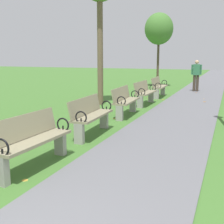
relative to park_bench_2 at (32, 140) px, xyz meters
The scene contains 9 objects.
paved_walkway 15.57m from the park_bench_2, 84.06° to the left, with size 2.22×44.00×0.02m, color slate.
park_bench_2 is the anchor object (origin of this frame).
park_bench_3 2.23m from the park_bench_2, 90.00° to the left, with size 0.54×1.62×0.90m.
park_bench_4 4.67m from the park_bench_2, 90.00° to the left, with size 0.55×1.62×0.90m.
park_bench_5 6.91m from the park_bench_2, 90.00° to the left, with size 0.50×1.61×0.90m.
park_bench_6 9.28m from the park_bench_2, 90.00° to the left, with size 0.52×1.61×0.90m.
tree_4 13.83m from the park_bench_2, 94.48° to the left, with size 1.65×1.65×4.31m.
pedestrian_walking 12.07m from the park_bench_2, 83.61° to the left, with size 0.53×0.26×1.62m.
scattered_leaves 6.07m from the park_bench_2, 86.68° to the left, with size 4.02×14.63×0.02m.
Camera 1 is at (2.49, -1.31, 1.86)m, focal length 46.76 mm.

